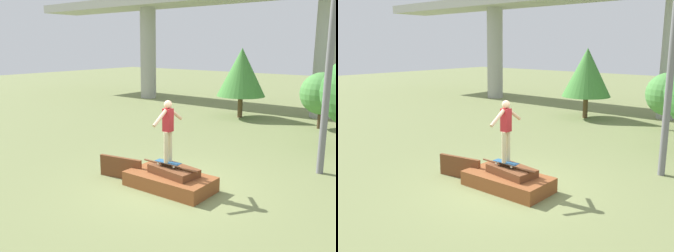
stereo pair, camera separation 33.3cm
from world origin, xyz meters
The scene contains 7 objects.
ground_plane centered at (0.00, 0.00, 0.00)m, with size 80.00×80.00×0.00m, color olive.
scrap_pile centered at (0.01, 0.01, 0.24)m, with size 2.37×1.27×0.65m.
scrap_plank_loose centered at (-1.59, -0.27, 0.31)m, with size 1.36×0.36×0.62m.
skateboard centered at (-0.03, -0.04, 0.73)m, with size 0.73×0.27×0.09m.
skater centered at (-0.03, -0.04, 1.69)m, with size 0.23×1.23×1.64m.
tree_behind_right centered at (0.79, 9.99, 1.61)m, with size 1.90×1.90×2.57m.
tree_mid_back centered at (-3.35, 10.16, 2.36)m, with size 2.51×2.51×3.61m.
Camera 2 is at (6.12, -7.17, 3.76)m, focal length 40.00 mm.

